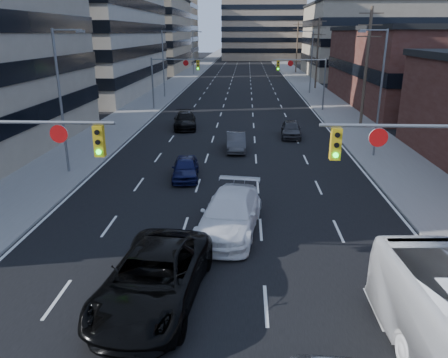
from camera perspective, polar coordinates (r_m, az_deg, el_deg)
road_surface at (r=136.94m, az=2.55°, el=14.94°), size 18.00×300.00×0.02m
sidewalk_left at (r=137.50m, az=-2.42°, el=14.99°), size 5.00×300.00×0.15m
sidewalk_right at (r=137.33m, az=7.52°, el=14.85°), size 5.00×300.00×0.15m
office_left_far at (r=109.55m, az=-10.84°, el=17.91°), size 20.00×30.00×16.00m
storefront_right_mid at (r=61.29m, az=25.60°, el=12.87°), size 20.00×30.00×9.00m
office_right_far at (r=97.66m, az=17.89°, el=16.74°), size 22.00×28.00×14.00m
bg_block_left at (r=149.50m, az=-8.77°, el=18.90°), size 24.00×24.00×20.00m
bg_block_right at (r=140.15m, az=16.38°, el=16.78°), size 22.00×22.00×12.00m
signal_near_left at (r=17.50m, az=-26.21°, el=1.96°), size 6.59×0.33×6.00m
signal_near_right at (r=16.61m, az=25.56°, el=1.24°), size 6.59×0.33×6.00m
signal_far_left at (r=52.57m, az=-6.84°, el=13.62°), size 6.09×0.33×6.00m
signal_far_right at (r=52.27m, az=10.50°, el=13.42°), size 6.09×0.33×6.00m
utility_pole_block at (r=44.20m, az=18.09°, el=13.86°), size 2.20×0.28×11.00m
utility_pole_midblock at (r=73.57m, az=12.10°, el=15.90°), size 2.20×0.28×11.00m
utility_pole_distant at (r=103.31m, az=9.51°, el=16.73°), size 2.20×0.28×11.00m
streetlight_left_near at (r=29.21m, az=-20.35°, el=10.18°), size 2.03×0.22×9.00m
streetlight_left_mid at (r=62.80m, az=-7.80°, el=15.07°), size 2.03×0.22×9.00m
streetlight_left_far at (r=97.39m, az=-3.96°, el=16.40°), size 2.03×0.22×9.00m
streetlight_right_near at (r=33.21m, az=19.56°, el=11.16°), size 2.03×0.22×9.00m
streetlight_right_far at (r=67.41m, az=11.23°, el=15.13°), size 2.03×0.22×9.00m
black_pickup at (r=15.25m, az=-9.19°, el=-12.65°), size 3.71×6.86×1.83m
white_van at (r=20.04m, az=0.80°, el=-4.54°), size 3.28×6.39×1.77m
sedan_blue at (r=27.49m, az=-5.05°, el=1.45°), size 1.97×4.14×1.37m
sedan_grey_center at (r=34.03m, az=1.58°, el=4.87°), size 1.61×4.19×1.36m
sedan_black_far at (r=42.35m, az=-5.13°, el=7.63°), size 2.75×5.37×1.49m
sedan_grey_right at (r=38.91m, az=8.76°, el=6.46°), size 1.93×4.28×1.43m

